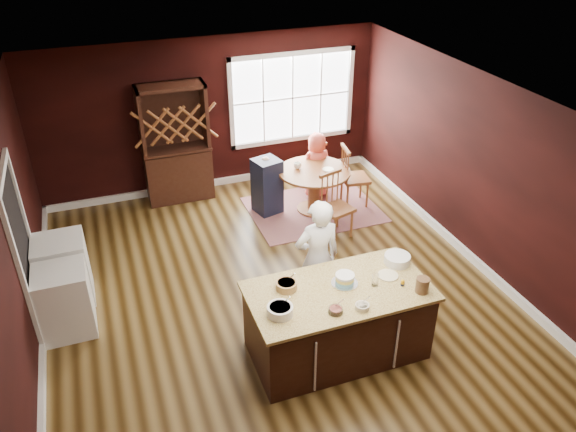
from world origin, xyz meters
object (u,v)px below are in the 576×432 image
object	(u,v)px
baker	(317,259)
seated_woman	(317,165)
layer_cake	(345,279)
high_chair	(267,185)
toddler	(264,165)
hutch	(176,144)
dining_table	(314,182)
kitchen_island	(337,323)
chair_east	(355,176)
chair_south	(337,206)
chair_north	(313,164)
washer	(65,301)
dryer	(64,271)

from	to	relation	value
baker	seated_woman	distance (m)	3.16
baker	layer_cake	world-z (taller)	baker
seated_woman	high_chair	world-z (taller)	seated_woman
toddler	baker	bearing A→B (deg)	-94.47
high_chair	hutch	world-z (taller)	hutch
seated_woman	dining_table	bearing A→B (deg)	56.47
hutch	kitchen_island	bearing A→B (deg)	-77.13
chair_east	chair_south	world-z (taller)	chair_east
chair_north	chair_south	bearing A→B (deg)	73.86
kitchen_island	layer_cake	size ratio (longest dim) A/B	6.75
chair_south	washer	world-z (taller)	chair_south
chair_north	high_chair	bearing A→B (deg)	22.27
toddler	hutch	size ratio (longest dim) A/B	0.13
chair_east	washer	xyz separation A→B (m)	(-4.73, -1.68, -0.10)
baker	dining_table	bearing A→B (deg)	-111.52
seated_woman	high_chair	size ratio (longest dim) A/B	1.18
toddler	washer	bearing A→B (deg)	-147.35
kitchen_island	seated_woman	bearing A→B (deg)	71.00
toddler	kitchen_island	bearing A→B (deg)	-94.46
kitchen_island	toddler	world-z (taller)	toddler
dining_table	chair_south	distance (m)	0.87
chair_south	washer	size ratio (longest dim) A/B	1.19
kitchen_island	dryer	xyz separation A→B (m)	(-2.96, 2.13, 0.02)
baker	layer_cake	bearing A→B (deg)	93.64
dining_table	toddler	distance (m)	0.87
washer	chair_east	bearing A→B (deg)	19.59
chair_east	toddler	world-z (taller)	chair_east
dining_table	dryer	size ratio (longest dim) A/B	1.30
kitchen_island	layer_cake	bearing A→B (deg)	39.02
baker	dryer	size ratio (longest dim) A/B	1.77
chair_south	high_chair	distance (m)	1.35
kitchen_island	hutch	xyz separation A→B (m)	(-1.01, 4.43, 0.59)
kitchen_island	washer	distance (m)	3.31
layer_cake	dryer	xyz separation A→B (m)	(-3.06, 2.05, -0.52)
dining_table	baker	size ratio (longest dim) A/B	0.74
chair_east	hutch	xyz separation A→B (m)	(-2.78, 1.26, 0.48)
dining_table	washer	size ratio (longest dim) A/B	1.35
dining_table	dryer	bearing A→B (deg)	-164.79
chair_south	dryer	world-z (taller)	chair_south
dining_table	high_chair	world-z (taller)	high_chair
chair_south	hutch	world-z (taller)	hutch
seated_woman	hutch	bearing A→B (deg)	-24.55
baker	chair_east	xyz separation A→B (m)	(1.71, 2.40, -0.27)
kitchen_island	dining_table	bearing A→B (deg)	72.26
high_chair	dryer	xyz separation A→B (m)	(-3.24, -1.31, -0.04)
kitchen_island	baker	world-z (taller)	baker
dining_table	layer_cake	xyz separation A→B (m)	(-0.93, -3.13, 0.45)
hutch	chair_south	bearing A→B (deg)	-45.19
toddler	dryer	xyz separation A→B (m)	(-3.24, -1.43, -0.35)
kitchen_island	hutch	size ratio (longest dim) A/B	1.00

